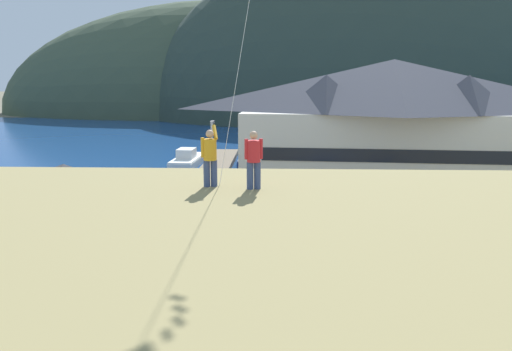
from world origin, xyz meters
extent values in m
plane|color=#66604C|center=(0.00, 0.00, 0.00)|extent=(600.00, 600.00, 0.00)
cube|color=slate|center=(0.00, 5.00, 0.05)|extent=(40.00, 20.00, 0.10)
cube|color=navy|center=(0.00, 60.00, 0.01)|extent=(360.00, 84.00, 0.03)
ellipsoid|color=#3D4C38|center=(-12.69, 119.91, 0.00)|extent=(127.43, 55.37, 61.02)
ellipsoid|color=#2D3D33|center=(25.40, 108.01, 0.00)|extent=(115.46, 67.64, 85.60)
cube|color=beige|center=(11.46, 22.34, 3.71)|extent=(27.37, 12.17, 7.42)
cube|color=black|center=(11.07, 17.24, 4.08)|extent=(22.61, 1.82, 1.10)
pyramid|color=#4C4C56|center=(11.46, 22.34, 9.70)|extent=(29.04, 13.30, 4.57)
pyramid|color=#4C4C56|center=(5.34, 21.03, 9.04)|extent=(6.00, 6.00, 3.20)
pyramid|color=#4C4C56|center=(17.31, 20.11, 9.04)|extent=(6.00, 6.00, 3.20)
cube|color=#756B5B|center=(-13.40, 8.95, 1.52)|extent=(6.43, 5.05, 3.04)
pyramid|color=#47474C|center=(-13.40, 8.95, 3.87)|extent=(6.95, 5.55, 1.67)
cube|color=black|center=(-13.29, 6.53, 1.06)|extent=(1.10, 0.11, 2.13)
cube|color=#70604C|center=(-5.72, 36.15, 0.35)|extent=(3.20, 15.46, 0.70)
cube|color=silver|center=(-9.45, 34.77, 0.45)|extent=(3.27, 8.66, 0.90)
cube|color=white|center=(-9.45, 34.77, 0.98)|extent=(3.17, 8.40, 0.16)
cube|color=silver|center=(-9.50, 34.13, 1.61)|extent=(2.07, 2.67, 1.10)
cube|color=navy|center=(-2.09, 35.74, 0.45)|extent=(2.67, 7.99, 0.90)
cube|color=navy|center=(-2.09, 35.74, 0.98)|extent=(2.59, 7.75, 0.16)
cube|color=silver|center=(-2.10, 35.14, 1.61)|extent=(1.82, 2.41, 1.10)
cube|color=black|center=(-7.89, -0.47, 0.82)|extent=(4.31, 2.07, 0.80)
cube|color=black|center=(-8.04, -0.46, 1.57)|extent=(2.20, 1.73, 0.70)
cube|color=black|center=(-8.04, -0.46, 1.54)|extent=(2.24, 1.77, 0.32)
cylinder|color=black|center=(-6.58, -1.47, 0.42)|extent=(0.65, 0.26, 0.64)
cylinder|color=black|center=(-6.46, 0.36, 0.42)|extent=(0.65, 0.26, 0.64)
cylinder|color=black|center=(-9.31, -1.29, 0.42)|extent=(0.65, 0.26, 0.64)
cylinder|color=black|center=(-9.19, 0.54, 0.42)|extent=(0.65, 0.26, 0.64)
cube|color=silver|center=(4.00, -0.40, 0.82)|extent=(4.30, 2.04, 0.80)
cube|color=beige|center=(4.15, -0.41, 1.57)|extent=(2.19, 1.72, 0.70)
cube|color=black|center=(4.15, -0.41, 1.54)|extent=(2.23, 1.75, 0.32)
cylinder|color=black|center=(2.69, 0.60, 0.42)|extent=(0.65, 0.26, 0.64)
cylinder|color=black|center=(2.59, -1.24, 0.42)|extent=(0.65, 0.26, 0.64)
cylinder|color=black|center=(5.42, 0.44, 0.42)|extent=(0.65, 0.26, 0.64)
cylinder|color=black|center=(5.31, -1.39, 0.42)|extent=(0.65, 0.26, 0.64)
cylinder|color=black|center=(15.15, 7.02, 0.42)|extent=(0.65, 0.24, 0.64)
cube|color=#B28923|center=(-1.53, 1.18, 0.82)|extent=(4.22, 1.85, 0.80)
cube|color=olive|center=(-1.68, 1.18, 1.57)|extent=(2.12, 1.62, 0.70)
cube|color=black|center=(-1.68, 1.18, 1.54)|extent=(2.16, 1.66, 0.32)
cylinder|color=black|center=(-0.16, 0.28, 0.42)|extent=(0.64, 0.23, 0.64)
cylinder|color=black|center=(-0.18, 2.12, 0.42)|extent=(0.64, 0.23, 0.64)
cylinder|color=black|center=(-2.89, 0.25, 0.42)|extent=(0.64, 0.23, 0.64)
cylinder|color=black|center=(-2.91, 2.09, 0.42)|extent=(0.64, 0.23, 0.64)
cube|color=#B28923|center=(11.19, 1.12, 0.82)|extent=(4.23, 1.86, 0.80)
cube|color=olive|center=(11.04, 1.12, 1.57)|extent=(2.12, 1.63, 0.70)
cube|color=black|center=(11.04, 1.12, 1.54)|extent=(2.17, 1.66, 0.32)
cylinder|color=black|center=(12.57, 0.23, 0.42)|extent=(0.64, 0.23, 0.64)
cylinder|color=black|center=(12.54, 2.06, 0.42)|extent=(0.64, 0.23, 0.64)
cylinder|color=black|center=(9.84, 0.18, 0.42)|extent=(0.64, 0.23, 0.64)
cylinder|color=black|center=(9.81, 2.02, 0.42)|extent=(0.64, 0.23, 0.64)
cube|color=navy|center=(-7.92, 7.40, 0.82)|extent=(4.33, 2.13, 0.80)
cube|color=navy|center=(-7.77, 7.39, 1.57)|extent=(2.22, 1.76, 0.70)
cube|color=black|center=(-7.77, 7.39, 1.54)|extent=(2.27, 1.80, 0.32)
cylinder|color=black|center=(-9.21, 8.43, 0.42)|extent=(0.66, 0.27, 0.64)
cylinder|color=black|center=(-9.36, 6.60, 0.42)|extent=(0.66, 0.27, 0.64)
cylinder|color=black|center=(-6.49, 8.21, 0.42)|extent=(0.66, 0.27, 0.64)
cylinder|color=black|center=(-6.63, 6.38, 0.42)|extent=(0.66, 0.27, 0.64)
cube|color=navy|center=(10.81, 6.86, 0.82)|extent=(4.32, 2.10, 0.80)
cube|color=navy|center=(10.66, 6.85, 1.57)|extent=(2.21, 1.75, 0.70)
cube|color=black|center=(10.66, 6.85, 1.54)|extent=(2.26, 1.79, 0.32)
cylinder|color=black|center=(12.24, 6.04, 0.42)|extent=(0.65, 0.27, 0.64)
cylinder|color=black|center=(12.11, 7.87, 0.42)|extent=(0.65, 0.27, 0.64)
cylinder|color=black|center=(9.52, 5.84, 0.42)|extent=(0.65, 0.27, 0.64)
cylinder|color=black|center=(9.38, 7.67, 0.42)|extent=(0.65, 0.27, 0.64)
cube|color=navy|center=(4.38, 6.81, 0.82)|extent=(4.29, 2.01, 0.80)
cube|color=navy|center=(4.53, 6.80, 1.57)|extent=(2.18, 1.70, 0.70)
cube|color=black|center=(4.53, 6.80, 1.54)|extent=(2.22, 1.74, 0.32)
cylinder|color=black|center=(3.07, 7.79, 0.42)|extent=(0.65, 0.25, 0.64)
cylinder|color=black|center=(2.97, 5.96, 0.42)|extent=(0.65, 0.25, 0.64)
cylinder|color=black|center=(5.79, 7.65, 0.42)|extent=(0.65, 0.25, 0.64)
cylinder|color=black|center=(5.70, 5.82, 0.42)|extent=(0.65, 0.25, 0.64)
cylinder|color=#ADADB2|center=(-3.46, 10.50, 3.79)|extent=(0.16, 0.16, 7.39)
cube|color=#4C4C51|center=(-3.46, 10.85, 7.39)|extent=(0.24, 0.70, 0.20)
cylinder|color=#384770|center=(-1.12, -9.32, 7.69)|extent=(0.20, 0.20, 0.82)
cylinder|color=#384770|center=(-0.90, -9.27, 7.69)|extent=(0.20, 0.20, 0.82)
cylinder|color=gold|center=(-1.01, -9.29, 8.42)|extent=(0.40, 0.40, 0.64)
sphere|color=tan|center=(-1.01, -9.29, 8.90)|extent=(0.24, 0.24, 0.24)
cylinder|color=gold|center=(-0.88, -9.08, 8.92)|extent=(0.24, 0.56, 0.43)
cylinder|color=gold|center=(-1.22, -9.35, 8.49)|extent=(0.11, 0.11, 0.60)
cylinder|color=#384770|center=(0.22, -9.61, 7.69)|extent=(0.20, 0.20, 0.82)
cylinder|color=#384770|center=(0.43, -9.57, 7.69)|extent=(0.20, 0.20, 0.82)
cylinder|color=red|center=(0.33, -9.59, 8.42)|extent=(0.40, 0.40, 0.64)
sphere|color=tan|center=(0.33, -9.59, 8.90)|extent=(0.24, 0.24, 0.24)
cylinder|color=red|center=(0.11, -9.64, 8.49)|extent=(0.11, 0.11, 0.60)
cylinder|color=red|center=(0.54, -9.55, 8.49)|extent=(0.11, 0.11, 0.60)
camera|label=1|loc=(0.99, -24.49, 10.65)|focal=35.81mm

